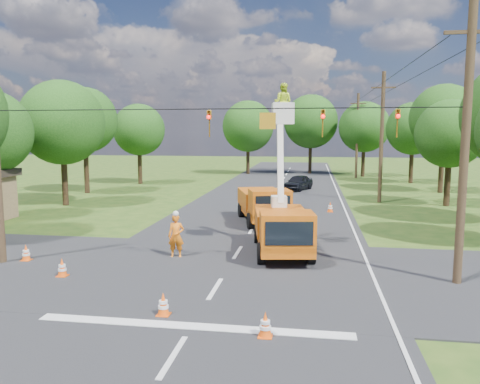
% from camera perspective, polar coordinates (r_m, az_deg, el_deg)
% --- Properties ---
extents(ground, '(140.00, 140.00, 0.00)m').
position_cam_1_polar(ground, '(35.90, 3.48, -1.43)').
color(ground, '#264815').
rests_on(ground, ground).
extents(road_main, '(12.00, 100.00, 0.06)m').
position_cam_1_polar(road_main, '(35.90, 3.48, -1.43)').
color(road_main, black).
rests_on(road_main, ground).
extents(road_cross, '(56.00, 10.00, 0.07)m').
position_cam_1_polar(road_cross, '(18.45, -1.77, -9.84)').
color(road_cross, black).
rests_on(road_cross, ground).
extents(stop_bar, '(9.00, 0.45, 0.02)m').
position_cam_1_polar(stop_bar, '(13.68, -5.91, -16.14)').
color(stop_bar, silver).
rests_on(stop_bar, ground).
extents(edge_line, '(0.12, 90.00, 0.02)m').
position_cam_1_polar(edge_line, '(35.83, 12.43, -1.60)').
color(edge_line, silver).
rests_on(edge_line, ground).
extents(bucket_truck, '(3.08, 6.18, 7.59)m').
position_cam_1_polar(bucket_truck, '(21.03, 5.21, -3.23)').
color(bucket_truck, '#D5590F').
rests_on(bucket_truck, ground).
extents(second_truck, '(3.83, 6.40, 2.26)m').
position_cam_1_polar(second_truck, '(28.06, 2.88, -1.45)').
color(second_truck, '#D5590F').
rests_on(second_truck, ground).
extents(ground_worker, '(0.75, 0.53, 1.92)m').
position_cam_1_polar(ground_worker, '(20.60, -7.79, -5.32)').
color(ground_worker, orange).
rests_on(ground_worker, ground).
extents(distant_car, '(3.08, 4.57, 1.44)m').
position_cam_1_polar(distant_car, '(44.51, 7.09, 1.16)').
color(distant_car, black).
rests_on(distant_car, ground).
extents(traffic_cone_0, '(0.38, 0.38, 0.71)m').
position_cam_1_polar(traffic_cone_0, '(14.45, -9.34, -13.37)').
color(traffic_cone_0, '#FF570D').
rests_on(traffic_cone_0, ground).
extents(traffic_cone_1, '(0.38, 0.38, 0.71)m').
position_cam_1_polar(traffic_cone_1, '(12.91, 3.10, -15.86)').
color(traffic_cone_1, '#FF570D').
rests_on(traffic_cone_1, ground).
extents(traffic_cone_2, '(0.38, 0.38, 0.71)m').
position_cam_1_polar(traffic_cone_2, '(23.78, 6.59, -5.08)').
color(traffic_cone_2, '#FF570D').
rests_on(traffic_cone_2, ground).
extents(traffic_cone_3, '(0.38, 0.38, 0.71)m').
position_cam_1_polar(traffic_cone_3, '(26.97, 8.80, -3.64)').
color(traffic_cone_3, '#FF570D').
rests_on(traffic_cone_3, ground).
extents(traffic_cone_4, '(0.38, 0.38, 0.71)m').
position_cam_1_polar(traffic_cone_4, '(19.08, -20.86, -8.62)').
color(traffic_cone_4, '#FF570D').
rests_on(traffic_cone_4, ground).
extents(traffic_cone_5, '(0.38, 0.38, 0.71)m').
position_cam_1_polar(traffic_cone_5, '(21.94, -24.63, -6.76)').
color(traffic_cone_5, '#FF570D').
rests_on(traffic_cone_5, ground).
extents(traffic_cone_7, '(0.38, 0.38, 0.71)m').
position_cam_1_polar(traffic_cone_7, '(32.53, 10.94, -1.82)').
color(traffic_cone_7, '#FF570D').
rests_on(traffic_cone_7, ground).
extents(pole_right_near, '(1.80, 0.30, 10.00)m').
position_cam_1_polar(pole_right_near, '(18.12, 25.77, 5.54)').
color(pole_right_near, '#4C3823').
rests_on(pole_right_near, ground).
extents(pole_right_mid, '(1.80, 0.30, 10.00)m').
position_cam_1_polar(pole_right_mid, '(37.70, 16.88, 6.48)').
color(pole_right_mid, '#4C3823').
rests_on(pole_right_mid, ground).
extents(pole_right_far, '(1.80, 0.30, 10.00)m').
position_cam_1_polar(pole_right_far, '(57.58, 14.09, 6.75)').
color(pole_right_far, '#4C3823').
rests_on(pole_right_far, ground).
extents(signal_span, '(18.00, 0.29, 1.07)m').
position_cam_1_polar(signal_span, '(17.36, 5.47, 8.73)').
color(signal_span, black).
rests_on(signal_span, ground).
extents(tree_left_d, '(6.20, 6.20, 9.24)m').
position_cam_1_polar(tree_left_d, '(37.13, -20.88, 7.89)').
color(tree_left_d, '#382616').
rests_on(tree_left_d, ground).
extents(tree_left_e, '(5.80, 5.80, 9.41)m').
position_cam_1_polar(tree_left_e, '(44.16, -18.44, 8.30)').
color(tree_left_e, '#382616').
rests_on(tree_left_e, ground).
extents(tree_left_f, '(5.40, 5.40, 8.40)m').
position_cam_1_polar(tree_left_f, '(50.65, -12.21, 7.41)').
color(tree_left_f, '#382616').
rests_on(tree_left_f, ground).
extents(tree_right_c, '(5.00, 5.00, 7.83)m').
position_cam_1_polar(tree_right_c, '(37.68, 24.25, 6.47)').
color(tree_right_c, '#382616').
rests_on(tree_right_c, ground).
extents(tree_right_d, '(6.00, 6.00, 9.70)m').
position_cam_1_polar(tree_right_d, '(45.83, 23.62, 8.25)').
color(tree_right_d, '#382616').
rests_on(tree_right_d, ground).
extents(tree_right_e, '(5.60, 5.60, 8.63)m').
position_cam_1_polar(tree_right_e, '(53.39, 20.33, 7.25)').
color(tree_right_e, '#382616').
rests_on(tree_right_e, ground).
extents(tree_far_a, '(6.60, 6.60, 9.50)m').
position_cam_1_polar(tree_far_a, '(60.90, 0.98, 8.00)').
color(tree_far_a, '#382616').
rests_on(tree_far_a, ground).
extents(tree_far_b, '(7.00, 7.00, 10.32)m').
position_cam_1_polar(tree_far_b, '(62.35, 8.62, 8.47)').
color(tree_far_b, '#382616').
rests_on(tree_far_b, ground).
extents(tree_far_c, '(6.20, 6.20, 9.18)m').
position_cam_1_polar(tree_far_c, '(59.67, 14.91, 7.65)').
color(tree_far_c, '#382616').
rests_on(tree_far_c, ground).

